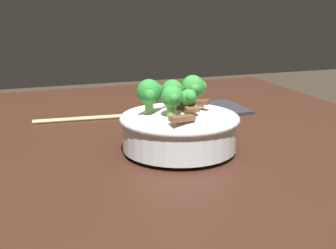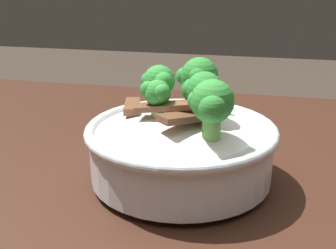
{
  "view_description": "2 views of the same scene",
  "coord_description": "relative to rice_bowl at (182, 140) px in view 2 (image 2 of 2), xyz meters",
  "views": [
    {
      "loc": [
        0.81,
        -0.37,
        1.09
      ],
      "look_at": [
        -0.04,
        -0.08,
        0.84
      ],
      "focal_mm": 50.05,
      "sensor_mm": 36.0,
      "label": 1
    },
    {
      "loc": [
        -0.08,
        0.4,
        1.05
      ],
      "look_at": [
        0.03,
        -0.07,
        0.87
      ],
      "focal_mm": 46.74,
      "sensor_mm": 36.0,
      "label": 2
    }
  ],
  "objects": [
    {
      "name": "rice_bowl",
      "position": [
        0.0,
        0.0,
        0.0
      ],
      "size": [
        0.23,
        0.23,
        0.14
      ],
      "color": "silver",
      "rests_on": "dining_table"
    }
  ]
}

